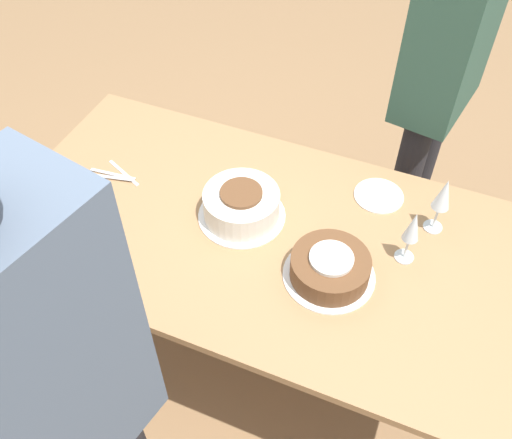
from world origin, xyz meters
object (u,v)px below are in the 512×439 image
object	(u,v)px
wine_glass_near	(443,196)
person_watching	(447,56)
cake_center_white	(241,205)
wine_glass_far	(413,229)
person_cutting	(46,402)
cake_front_chocolate	(330,268)

from	to	relation	value
wine_glass_near	person_watching	size ratio (longest dim) A/B	0.12
cake_center_white	person_watching	bearing A→B (deg)	58.01
wine_glass_near	wine_glass_far	size ratio (longest dim) A/B	1.06
cake_center_white	person_cutting	distance (m)	0.90
cake_center_white	wine_glass_far	distance (m)	0.54
cake_front_chocolate	wine_glass_near	size ratio (longest dim) A/B	1.31
person_watching	cake_center_white	bearing A→B (deg)	-22.00
cake_front_chocolate	wine_glass_near	xyz separation A→B (m)	(0.25, 0.31, 0.10)
cake_front_chocolate	person_watching	xyz separation A→B (m)	(0.13, 0.87, 0.23)
cake_front_chocolate	person_watching	size ratio (longest dim) A/B	0.16
wine_glass_far	person_watching	xyz separation A→B (m)	(-0.06, 0.71, 0.14)
cake_center_white	wine_glass_near	xyz separation A→B (m)	(0.59, 0.19, 0.09)
person_watching	wine_glass_near	bearing A→B (deg)	22.22
person_watching	person_cutting	bearing A→B (deg)	-7.29
cake_front_chocolate	person_cutting	world-z (taller)	person_cutting
wine_glass_near	person_cutting	world-z (taller)	person_cutting
person_cutting	person_watching	xyz separation A→B (m)	(0.50, 1.60, -0.05)
cake_center_white	cake_front_chocolate	size ratio (longest dim) A/B	1.03
cake_center_white	wine_glass_near	distance (m)	0.62
cake_front_chocolate	person_cutting	xyz separation A→B (m)	(-0.37, -0.74, 0.28)
person_watching	cake_front_chocolate	bearing A→B (deg)	1.56
cake_center_white	wine_glass_far	size ratio (longest dim) A/B	1.45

